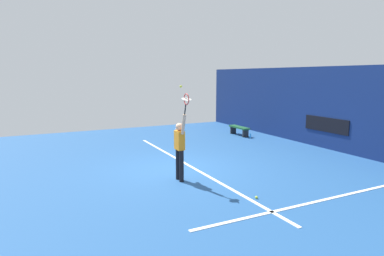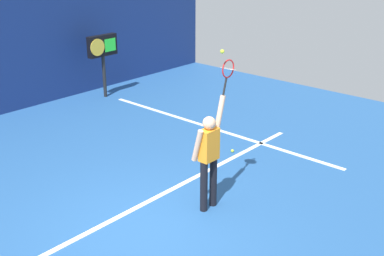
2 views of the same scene
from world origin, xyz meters
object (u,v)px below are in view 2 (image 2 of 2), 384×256
Objects in this scene: tennis_ball at (222,51)px; spare_ball at (232,151)px; tennis_racket at (228,71)px; tennis_player at (209,155)px; scoreboard_clock at (102,49)px.

tennis_ball is 3.52m from spare_ball.
tennis_racket is at bearing -146.78° from spare_ball.
tennis_player is 2.62m from spare_ball.
tennis_ball is 1.00× the size of spare_ball.
tennis_player reaches higher than scoreboard_clock.
tennis_player is at bearing -152.73° from spare_ball.
tennis_ball is at bearing -166.45° from tennis_racket.
tennis_ball is at bearing -148.78° from spare_ball.
tennis_player is 29.14× the size of tennis_ball.
tennis_player is at bearing 165.34° from tennis_ball.
scoreboard_clock is at bearing 69.21° from tennis_racket.
tennis_ball is (0.23, -0.06, 1.72)m from tennis_player.
tennis_racket is 9.21× the size of tennis_ball.
tennis_ball reaches higher than spare_ball.
tennis_racket reaches higher than tennis_player.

